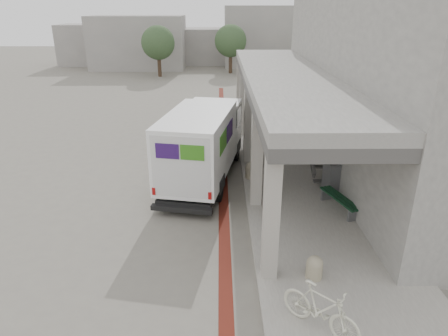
{
  "coord_description": "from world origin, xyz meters",
  "views": [
    {
      "loc": [
        0.87,
        -11.9,
        6.49
      ],
      "look_at": [
        1.01,
        0.09,
        1.6
      ],
      "focal_mm": 32.0,
      "sensor_mm": 36.0,
      "label": 1
    }
  ],
  "objects_px": {
    "fedex_truck": "(203,142)",
    "utility_cabinet": "(333,177)",
    "bench": "(340,201)",
    "bicycle_cream": "(321,309)"
  },
  "relations": [
    {
      "from": "fedex_truck",
      "to": "utility_cabinet",
      "type": "bearing_deg",
      "value": -5.76
    },
    {
      "from": "bench",
      "to": "bicycle_cream",
      "type": "distance_m",
      "value": 5.7
    },
    {
      "from": "bench",
      "to": "fedex_truck",
      "type": "bearing_deg",
      "value": 130.3
    },
    {
      "from": "utility_cabinet",
      "to": "bicycle_cream",
      "type": "distance_m",
      "value": 7.14
    },
    {
      "from": "bench",
      "to": "utility_cabinet",
      "type": "relative_size",
      "value": 1.74
    },
    {
      "from": "utility_cabinet",
      "to": "bicycle_cream",
      "type": "xyz_separation_m",
      "value": [
        -2.05,
        -6.84,
        -0.0
      ]
    },
    {
      "from": "bench",
      "to": "utility_cabinet",
      "type": "xyz_separation_m",
      "value": [
        0.12,
        1.48,
        0.24
      ]
    },
    {
      "from": "bench",
      "to": "bicycle_cream",
      "type": "bearing_deg",
      "value": -127.5
    },
    {
      "from": "fedex_truck",
      "to": "bench",
      "type": "height_order",
      "value": "fedex_truck"
    },
    {
      "from": "bicycle_cream",
      "to": "utility_cabinet",
      "type": "bearing_deg",
      "value": 27.05
    }
  ]
}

